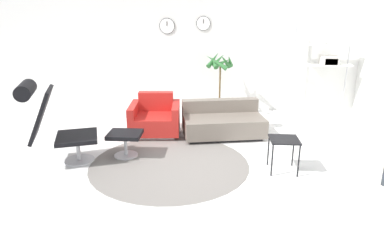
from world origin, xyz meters
The scene contains 10 objects.
ground_plane centered at (0.00, 0.00, 0.00)m, with size 12.00×12.00×0.00m, color white.
wall_back centered at (0.00, 2.88, 1.40)m, with size 12.00×0.09×2.80m.
round_rug centered at (-0.16, -0.19, 0.00)m, with size 2.29×2.29×0.01m.
lounge_chair centered at (-1.82, -0.28, 0.72)m, with size 1.11×0.87×1.21m.
ottoman centered at (-0.86, 0.06, 0.28)m, with size 0.49×0.42×0.38m.
armchair_red centered at (-0.59, 1.11, 0.26)m, with size 0.93×0.85×0.70m.
couch_low centered at (0.62, 1.11, 0.23)m, with size 1.51×1.06×0.59m.
side_table centered at (1.43, -0.29, 0.41)m, with size 0.39×0.39×0.47m.
potted_plant centered at (0.57, 2.35, 0.63)m, with size 0.59×0.64×1.33m.
shelf_unit centered at (2.72, 2.56, 1.24)m, with size 1.18×0.28×1.88m.
Camera 1 is at (0.48, -4.69, 2.10)m, focal length 32.00 mm.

